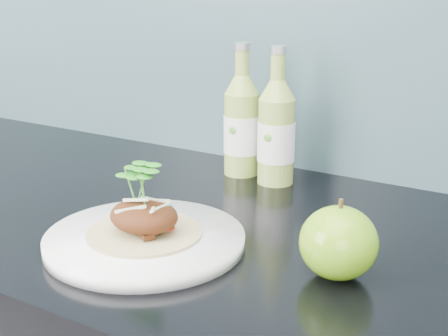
{
  "coord_description": "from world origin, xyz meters",
  "views": [
    {
      "loc": [
        0.42,
        1.02,
        1.23
      ],
      "look_at": [
        0.04,
        1.64,
        1.0
      ],
      "focal_mm": 50.0,
      "sensor_mm": 36.0,
      "label": 1
    }
  ],
  "objects_px": {
    "dinner_plate": "(145,240)",
    "green_apple": "(339,243)",
    "cider_bottle_left": "(242,125)",
    "cider_bottle_right": "(276,132)"
  },
  "relations": [
    {
      "from": "green_apple",
      "to": "cider_bottle_left",
      "type": "bearing_deg",
      "value": 135.91
    },
    {
      "from": "dinner_plate",
      "to": "cider_bottle_right",
      "type": "distance_m",
      "value": 0.32
    },
    {
      "from": "green_apple",
      "to": "cider_bottle_right",
      "type": "distance_m",
      "value": 0.34
    },
    {
      "from": "green_apple",
      "to": "cider_bottle_left",
      "type": "relative_size",
      "value": 0.45
    },
    {
      "from": "dinner_plate",
      "to": "cider_bottle_left",
      "type": "bearing_deg",
      "value": 98.21
    },
    {
      "from": "cider_bottle_left",
      "to": "green_apple",
      "type": "bearing_deg",
      "value": -36.81
    },
    {
      "from": "cider_bottle_right",
      "to": "green_apple",
      "type": "bearing_deg",
      "value": -29.26
    },
    {
      "from": "dinner_plate",
      "to": "green_apple",
      "type": "relative_size",
      "value": 3.28
    },
    {
      "from": "dinner_plate",
      "to": "cider_bottle_left",
      "type": "height_order",
      "value": "cider_bottle_left"
    },
    {
      "from": "green_apple",
      "to": "dinner_plate",
      "type": "bearing_deg",
      "value": -168.66
    }
  ]
}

